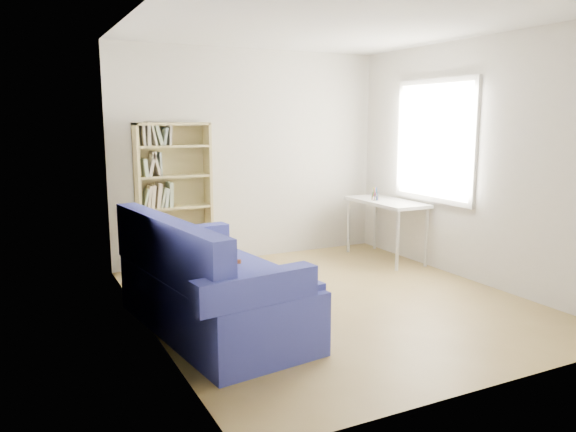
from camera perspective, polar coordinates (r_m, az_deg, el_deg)
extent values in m
plane|color=olive|center=(5.55, 4.45, -8.60)|extent=(4.00, 4.00, 0.00)
cube|color=silver|center=(7.07, -3.81, 6.15)|extent=(3.50, 0.04, 2.60)
cube|color=silver|center=(3.73, 20.72, 2.21)|extent=(3.50, 0.04, 2.60)
cube|color=silver|center=(4.63, -14.27, 3.92)|extent=(0.04, 4.00, 2.60)
cube|color=silver|center=(6.37, 18.30, 5.26)|extent=(0.04, 4.00, 2.60)
cube|color=white|center=(5.34, 4.85, 18.93)|extent=(3.50, 4.00, 0.04)
cube|color=white|center=(6.79, 14.79, 7.38)|extent=(0.01, 1.20, 1.30)
cube|color=navy|center=(4.81, -7.51, -8.51)|extent=(1.19, 2.08, 0.49)
cube|color=navy|center=(4.57, -12.15, -3.24)|extent=(0.43, 1.98, 0.48)
cube|color=navy|center=(5.55, -10.65, -2.29)|extent=(0.95, 0.30, 0.22)
cube|color=navy|center=(3.90, -3.25, -7.34)|extent=(0.95, 0.30, 0.22)
cube|color=navy|center=(4.74, -7.36, -5.39)|extent=(1.15, 1.92, 0.05)
ellipsoid|color=#2F5098|center=(5.30, -9.22, -2.65)|extent=(0.33, 0.36, 0.24)
ellipsoid|color=#B97015|center=(4.98, -7.63, -3.25)|extent=(0.25, 0.44, 0.18)
ellipsoid|color=silver|center=(5.12, -7.41, -3.12)|extent=(0.14, 0.19, 0.11)
ellipsoid|color=#381B0F|center=(4.91, -7.79, -2.93)|extent=(0.14, 0.22, 0.09)
sphere|color=#B97015|center=(5.27, -8.54, -2.07)|extent=(0.16, 0.16, 0.16)
cone|color=#B97015|center=(5.28, -8.90, -1.24)|extent=(0.06, 0.07, 0.08)
cone|color=#B97015|center=(5.22, -8.65, -1.38)|extent=(0.06, 0.07, 0.08)
cylinder|color=#2AD684|center=(5.20, -8.32, -2.47)|extent=(0.12, 0.04, 0.12)
cylinder|color=#381B0F|center=(4.75, -6.86, -4.33)|extent=(0.10, 0.18, 0.06)
cube|color=tan|center=(6.54, -14.98, 1.63)|extent=(0.03, 0.27, 1.71)
cube|color=tan|center=(6.76, -8.11, 2.11)|extent=(0.03, 0.27, 1.71)
cube|color=tan|center=(6.58, -11.75, 9.15)|extent=(0.86, 0.27, 0.03)
cube|color=tan|center=(6.80, -11.25, -5.16)|extent=(0.86, 0.27, 0.03)
cube|color=tan|center=(6.76, -11.77, 2.00)|extent=(0.86, 0.02, 1.71)
cube|color=silver|center=(7.11, 9.96, 1.42)|extent=(0.53, 1.15, 0.04)
cylinder|color=silver|center=(7.71, 8.84, -0.72)|extent=(0.04, 0.04, 0.71)
cylinder|color=silver|center=(6.90, 13.87, -2.14)|extent=(0.04, 0.04, 0.71)
cylinder|color=silver|center=(7.48, 6.17, -0.99)|extent=(0.04, 0.04, 0.71)
cylinder|color=silver|center=(6.64, 11.06, -2.50)|extent=(0.04, 0.04, 0.71)
cylinder|color=white|center=(7.09, 8.83, 2.00)|extent=(0.09, 0.09, 0.10)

